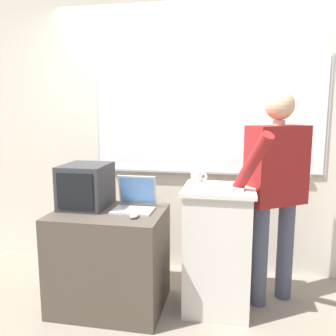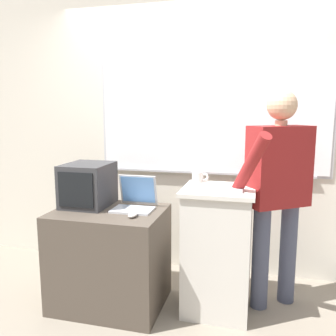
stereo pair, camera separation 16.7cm
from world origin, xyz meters
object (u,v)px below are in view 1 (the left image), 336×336
Objects in this scene: person_presenter at (276,182)px; computer_mouse_by_laptop at (134,216)px; lectern_podium at (218,248)px; wireless_keyboard at (216,188)px; coffee_mug at (197,177)px; laptop at (135,200)px; crt_monitor at (86,186)px; side_desk at (110,259)px.

computer_mouse_by_laptop is at bearing 168.62° from person_presenter.
lectern_podium is 2.42× the size of wireless_keyboard.
lectern_podium is at bearing -44.59° from coffee_mug.
crt_monitor is at bearing -179.05° from laptop.
crt_monitor is 3.06× the size of coffee_mug.
computer_mouse_by_laptop is (-0.59, -0.25, 0.30)m from lectern_podium.
computer_mouse_by_laptop is at bearing -156.91° from lectern_podium.
wireless_keyboard reaches higher than computer_mouse_by_laptop.
wireless_keyboard is at bearing -3.31° from laptop.
crt_monitor reaches higher than wireless_keyboard.
side_desk is 0.60m from crt_monitor.
person_presenter is 0.51m from wireless_keyboard.
crt_monitor is (-0.40, -0.01, 0.10)m from laptop.
lectern_podium is 0.71m from computer_mouse_by_laptop.
crt_monitor is at bearing 154.63° from computer_mouse_by_laptop.
coffee_mug reaches higher than laptop.
coffee_mug is (-0.19, 0.18, 0.52)m from lectern_podium.
laptop is 3.08× the size of computer_mouse_by_laptop.
person_presenter is 12.57× the size of coffee_mug.
wireless_keyboard is 1.02m from crt_monitor.
laptop is 0.64m from wireless_keyboard.
person_presenter is 5.46× the size of laptop.
person_presenter reaches higher than computer_mouse_by_laptop.
person_presenter is 1.10m from laptop.
laptop reaches higher than side_desk.
person_presenter reaches higher than crt_monitor.
coffee_mug is at bearing 135.41° from lectern_podium.
lectern_podium is 0.58m from coffee_mug.
lectern_podium is 0.74m from laptop.
crt_monitor is at bearing -165.67° from coffee_mug.
lectern_podium is at bearing 23.09° from computer_mouse_by_laptop.
side_desk is 6.28× the size of coffee_mug.
coffee_mug is at bearing 123.63° from wireless_keyboard.
side_desk is 1.42m from person_presenter.
wireless_keyboard is (-0.45, -0.24, -0.01)m from person_presenter.
wireless_keyboard is at bearing -1.64° from crt_monitor.
lectern_podium is at bearing 8.74° from side_desk.
laptop is at bearing 176.69° from wireless_keyboard.
computer_mouse_by_laptop is (0.24, -0.12, 0.40)m from side_desk.
computer_mouse_by_laptop is (0.06, -0.22, -0.06)m from laptop.
coffee_mug is at bearing 47.31° from computer_mouse_by_laptop.
side_desk is 2.10× the size of wireless_keyboard.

